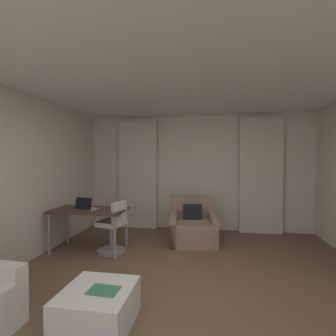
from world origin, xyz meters
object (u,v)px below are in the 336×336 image
Objects in this scene: desk_chair at (113,229)px; magazine_open at (104,290)px; desk at (89,213)px; laptop at (86,207)px; armchair at (193,228)px; coffee_table at (98,308)px.

desk_chair reaches higher than magazine_open.
desk is 3.45× the size of laptop.
laptop is at bearing -97.59° from desk.
armchair is 3.32× the size of magazine_open.
armchair reaches higher than desk.
desk_chair is at bearing 0.64° from desk.
magazine_open is (0.65, -1.86, -0.03)m from desk_chair.
coffee_table is at bearing -60.95° from desk.
armchair is 2.69m from coffee_table.
laptop is at bearing 121.67° from magazine_open.
desk_chair is at bearing 10.21° from laptop.
desk_chair is 0.60m from laptop.
desk reaches higher than magazine_open.
desk is 0.13m from laptop.
magazine_open is at bearing -70.66° from desk_chair.
desk_chair is at bearing 109.34° from magazine_open.
magazine_open is (-0.66, -2.61, 0.08)m from armchair.
armchair is 1.09× the size of desk_chair.
magazine_open is (0.07, -0.02, 0.19)m from coffee_table.
laptop is 2.12m from coffee_table.
desk is at bearing 119.05° from coffee_table.
desk_chair is 2.43× the size of laptop.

